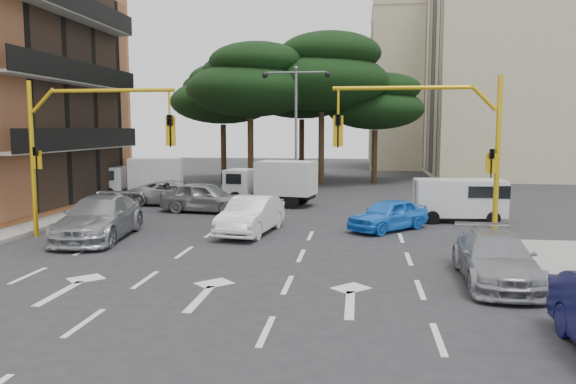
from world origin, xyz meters
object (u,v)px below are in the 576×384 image
Objects in this scene: signal_mast_right at (445,137)px; car_silver_cross_a at (176,193)px; car_blue_compact at (388,215)px; car_silver_wagon at (99,218)px; street_lamp_center at (296,108)px; car_silver_parked at (496,258)px; car_silver_cross_b at (205,197)px; box_truck_a at (141,179)px; car_white_hatch at (251,215)px; box_truck_b at (271,183)px; signal_mast_left at (75,137)px; van_white at (459,200)px.

car_silver_cross_a is (-12.94, 9.44, -3.21)m from signal_mast_right.
car_silver_wagon is at bearing -120.71° from car_blue_compact.
street_lamp_center is 1.67× the size of car_silver_parked.
car_blue_compact is 8.06m from car_silver_parked.
car_silver_cross_b is (-8.86, 3.88, 0.11)m from car_blue_compact.
car_blue_compact is 0.77× the size of box_truck_a.
car_silver_cross_a is at bearing 134.43° from car_white_hatch.
signal_mast_right is 1.34× the size of car_silver_cross_b.
box_truck_a is at bearing 138.78° from car_white_hatch.
car_silver_cross_b is at bearing -145.03° from box_truck_a.
car_white_hatch is at bearing 11.39° from car_silver_wagon.
box_truck_b is at bearing 122.12° from car_silver_parked.
car_silver_wagon is 1.23× the size of car_silver_cross_b.
signal_mast_right is 19.81m from box_truck_a.
box_truck_a reaches higher than car_white_hatch.
box_truck_b is (2.86, 2.92, 0.46)m from car_silver_cross_b.
box_truck_a is (-2.20, 11.65, -2.66)m from signal_mast_left.
street_lamp_center reaches higher than signal_mast_left.
signal_mast_left reaches higher than car_silver_wagon.
car_blue_compact is (5.09, -10.88, -4.78)m from street_lamp_center.
signal_mast_right is 15.65m from street_lamp_center.
car_silver_wagon is at bearing -176.52° from car_silver_cross_a.
box_truck_b is (-6.00, 6.80, 0.57)m from car_blue_compact.
box_truck_a is (-16.60, 16.18, 0.55)m from car_silver_parked.
car_white_hatch is 1.15× the size of van_white.
signal_mast_left is at bearing 165.54° from car_silver_cross_b.
car_white_hatch is at bearing 14.80° from signal_mast_left.
car_silver_parked is at bearing -28.67° from car_blue_compact.
car_blue_compact is 11.49m from car_silver_wagon.
van_white is 0.79× the size of box_truck_b.
street_lamp_center is 1.41× the size of car_silver_wagon.
car_blue_compact is 0.98× the size of van_white.
car_silver_cross_a is (-5.73, 7.75, -0.07)m from car_white_hatch.
car_silver_cross_b is (2.18, 7.07, -0.04)m from car_silver_wagon.
car_silver_cross_b is 0.90× the size of box_truck_a.
signal_mast_left is (-13.61, 0.00, 0.00)m from signal_mast_right.
box_truck_a is (-9.00, -2.36, -4.20)m from street_lamp_center.
car_silver_cross_a is at bearing -140.99° from box_truck_a.
car_white_hatch is 13.16m from box_truck_a.
car_silver_cross_a is at bearing 143.88° from signal_mast_right.
box_truck_b is (8.09, -1.72, -0.01)m from box_truck_a.
car_silver_cross_a is 19.59m from car_silver_parked.
street_lamp_center is at bearing -50.91° from car_silver_cross_a.
box_truck_b is at bearing 59.32° from signal_mast_left.
car_white_hatch is 5.82m from car_silver_wagon.
car_silver_wagon is 12.10m from box_truck_a.
street_lamp_center is 1.99× the size of van_white.
car_silver_cross_b reaches higher than car_silver_cross_a.
car_silver_cross_b is at bearing 146.48° from signal_mast_right.
box_truck_a reaches higher than car_silver_parked.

